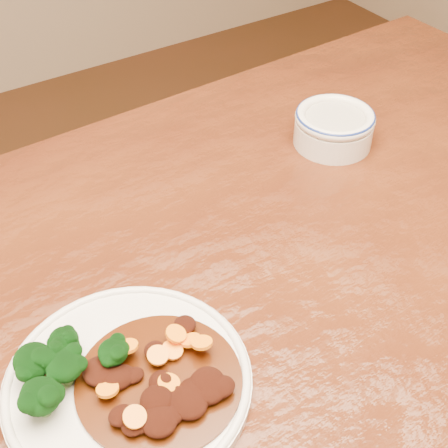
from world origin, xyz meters
TOP-DOWN VIEW (x-y plane):
  - dining_table at (0.00, 0.00)m, footprint 1.53×0.96m
  - dinner_plate at (-0.13, -0.00)m, footprint 0.24×0.24m
  - broccoli_florets at (-0.18, 0.03)m, footprint 0.11×0.08m
  - mince_stew at (-0.10, -0.03)m, footprint 0.16×0.16m
  - dip_bowl at (0.31, 0.21)m, footprint 0.12×0.12m

SIDE VIEW (x-z plane):
  - dining_table at x=0.00m, z-range 0.30..1.05m
  - dinner_plate at x=-0.13m, z-range 0.75..0.77m
  - mince_stew at x=-0.10m, z-range 0.76..0.78m
  - dip_bowl at x=0.31m, z-range 0.75..0.81m
  - broccoli_florets at x=-0.18m, z-range 0.76..0.81m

